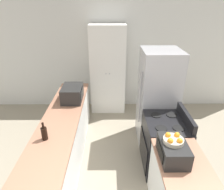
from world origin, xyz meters
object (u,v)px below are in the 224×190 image
pantry_cabinet (108,70)px  toaster_oven (173,150)px  refrigerator (157,97)px  fruit_bowl (173,140)px  stove (164,144)px  microwave (72,93)px  wine_bottle (44,133)px

pantry_cabinet → toaster_oven: bearing=-73.9°
refrigerator → fruit_bowl: size_ratio=7.76×
pantry_cabinet → stove: bearing=-64.7°
microwave → fruit_bowl: 2.10m
refrigerator → microwave: 1.61m
microwave → toaster_oven: 2.11m
pantry_cabinet → refrigerator: bearing=-51.2°
microwave → wine_bottle: 1.19m
pantry_cabinet → fruit_bowl: 2.87m
microwave → toaster_oven: bearing=-46.7°
pantry_cabinet → toaster_oven: size_ratio=4.62×
toaster_oven → refrigerator: bearing=84.1°
microwave → refrigerator: bearing=1.4°
wine_bottle → fruit_bowl: size_ratio=1.12×
pantry_cabinet → microwave: (-0.65, -1.23, -0.04)m
pantry_cabinet → microwave: 1.39m
stove → refrigerator: refrigerator is taller
stove → toaster_oven: bearing=-100.2°
toaster_oven → fruit_bowl: size_ratio=1.95×
wine_bottle → toaster_oven: (1.63, -0.37, 0.01)m
fruit_bowl → refrigerator: bearing=83.8°
wine_bottle → toaster_oven: 1.67m
stove → microwave: microwave is taller
stove → fruit_bowl: 1.05m
refrigerator → fruit_bowl: bearing=-96.2°
stove → refrigerator: 0.92m
microwave → pantry_cabinet: bearing=62.3°
microwave → toaster_oven: microwave is taller
pantry_cabinet → stove: 2.28m
refrigerator → fruit_bowl: 1.59m
stove → toaster_oven: size_ratio=2.28×
stove → microwave: (-1.59, 0.75, 0.57)m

